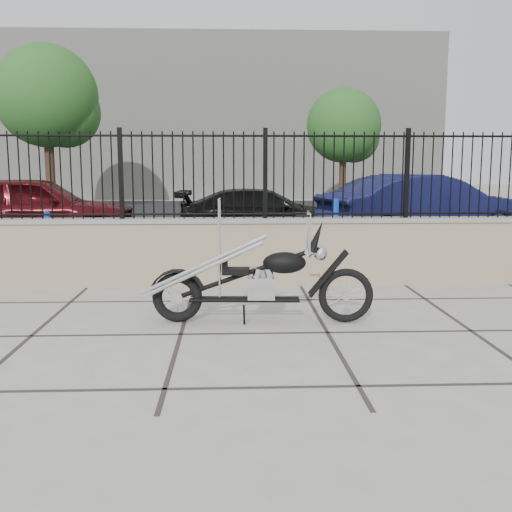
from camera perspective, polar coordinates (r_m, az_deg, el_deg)
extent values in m
plane|color=#99968E|center=(6.17, -7.18, -7.43)|extent=(90.00, 90.00, 0.00)
plane|color=black|center=(18.50, -4.00, 3.40)|extent=(30.00, 30.00, 0.00)
cube|color=gray|center=(8.51, -5.86, 0.37)|extent=(14.00, 0.36, 0.96)
cube|color=black|center=(8.43, -5.98, 7.66)|extent=(14.00, 0.08, 1.20)
cube|color=beige|center=(32.49, -3.39, 12.75)|extent=(22.00, 6.00, 8.00)
imported|color=#4A0A0F|center=(14.10, -20.30, 4.27)|extent=(4.53, 2.18, 1.49)
imported|color=black|center=(13.90, 0.71, 4.04)|extent=(4.01, 1.73, 1.15)
imported|color=#10133B|center=(13.40, 15.78, 4.30)|extent=(4.82, 2.80, 1.50)
cylinder|color=blue|center=(11.52, -19.19, 1.89)|extent=(0.11, 0.11, 0.87)
cylinder|color=#0B3AA8|center=(11.39, 7.55, 2.73)|extent=(0.16, 0.16, 1.07)
cylinder|color=#382619|center=(22.92, -19.04, 8.20)|extent=(0.34, 0.34, 3.38)
sphere|color=#416E29|center=(23.06, -19.37, 14.64)|extent=(3.60, 3.60, 3.60)
cylinder|color=#382619|center=(23.09, 8.24, 7.62)|extent=(0.26, 0.26, 2.60)
sphere|color=#2A7130|center=(23.14, 8.35, 12.55)|extent=(2.77, 2.77, 2.77)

